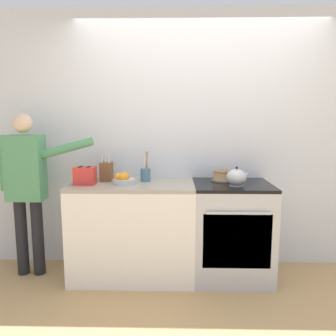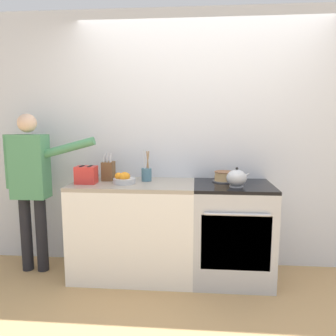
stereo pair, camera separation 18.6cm
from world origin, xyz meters
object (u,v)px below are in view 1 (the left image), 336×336
object	(u,v)px
layer_cake	(223,176)
knife_block	(107,171)
utensil_crock	(146,174)
fruit_bowl	(124,179)
toaster	(85,176)
person_baker	(27,181)
tea_kettle	(237,177)
stove_range	(231,231)

from	to	relation	value
layer_cake	knife_block	world-z (taller)	knife_block
utensil_crock	fruit_bowl	distance (m)	0.25
toaster	person_baker	size ratio (longest dim) A/B	0.13
knife_block	utensil_crock	xyz separation A→B (m)	(0.39, -0.02, -0.02)
tea_kettle	knife_block	bearing A→B (deg)	169.82
stove_range	layer_cake	world-z (taller)	layer_cake
tea_kettle	utensil_crock	xyz separation A→B (m)	(-0.85, 0.20, -0.00)
knife_block	toaster	world-z (taller)	knife_block
knife_block	fruit_bowl	bearing A→B (deg)	-41.53
stove_range	tea_kettle	distance (m)	0.55
fruit_bowl	person_baker	xyz separation A→B (m)	(-0.94, 0.06, -0.03)
stove_range	layer_cake	xyz separation A→B (m)	(-0.08, 0.13, 0.51)
tea_kettle	stove_range	bearing A→B (deg)	99.68
layer_cake	fruit_bowl	distance (m)	0.96
knife_block	person_baker	distance (m)	0.75
knife_block	fruit_bowl	size ratio (longest dim) A/B	1.29
utensil_crock	person_baker	distance (m)	1.13
tea_kettle	utensil_crock	distance (m)	0.87
fruit_bowl	person_baker	world-z (taller)	person_baker
layer_cake	utensil_crock	bearing A→B (deg)	-177.64
tea_kettle	person_baker	world-z (taller)	person_baker
fruit_bowl	stove_range	bearing A→B (deg)	2.94
layer_cake	person_baker	distance (m)	1.89
person_baker	toaster	bearing A→B (deg)	4.86
stove_range	toaster	world-z (taller)	toaster
stove_range	fruit_bowl	size ratio (longest dim) A/B	4.41
knife_block	person_baker	world-z (taller)	person_baker
stove_range	utensil_crock	size ratio (longest dim) A/B	2.98
layer_cake	utensil_crock	size ratio (longest dim) A/B	0.74
knife_block	utensil_crock	size ratio (longest dim) A/B	0.88
layer_cake	utensil_crock	xyz separation A→B (m)	(-0.75, -0.03, 0.02)
stove_range	utensil_crock	distance (m)	0.99
tea_kettle	fruit_bowl	size ratio (longest dim) A/B	1.05
stove_range	toaster	xyz separation A→B (m)	(-1.38, -0.07, 0.54)
layer_cake	stove_range	bearing A→B (deg)	-60.18
utensil_crock	person_baker	bearing A→B (deg)	-175.06
layer_cake	knife_block	size ratio (longest dim) A/B	0.85
tea_kettle	fruit_bowl	distance (m)	1.04
stove_range	fruit_bowl	distance (m)	1.14
stove_range	knife_block	size ratio (longest dim) A/B	3.41
utensil_crock	knife_block	bearing A→B (deg)	177.17
stove_range	knife_block	xyz separation A→B (m)	(-1.22, 0.12, 0.56)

